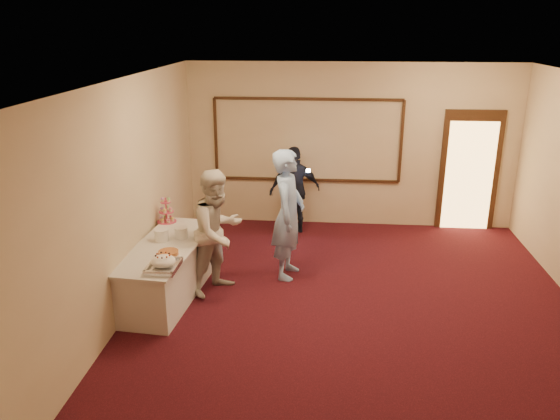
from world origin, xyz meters
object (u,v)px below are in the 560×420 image
object	(u,v)px
buffet_table	(168,270)
plate_stack_b	(181,233)
cupcake_stand	(166,212)
plate_stack_a	(161,235)
guest	(295,190)
tart	(168,253)
woman	(218,232)
man	(288,214)
pavlova_tray	(163,263)

from	to	relation	value
buffet_table	plate_stack_b	size ratio (longest dim) A/B	11.47
buffet_table	cupcake_stand	world-z (taller)	cupcake_stand
plate_stack_a	guest	size ratio (longest dim) A/B	0.13
guest	tart	bearing A→B (deg)	44.45
tart	plate_stack_b	bearing A→B (deg)	88.95
buffet_table	plate_stack_a	xyz separation A→B (m)	(-0.11, 0.15, 0.47)
cupcake_stand	woman	world-z (taller)	woman
cupcake_stand	plate_stack_b	distance (m)	0.74
plate_stack_a	plate_stack_b	size ratio (longest dim) A/B	1.05
man	guest	size ratio (longest dim) A/B	1.23
woman	guest	world-z (taller)	woman
cupcake_stand	guest	distance (m)	2.54
woman	man	bearing A→B (deg)	-23.62
pavlova_tray	woman	size ratio (longest dim) A/B	0.29
cupcake_stand	guest	world-z (taller)	guest
pavlova_tray	man	bearing A→B (deg)	47.78
man	cupcake_stand	bearing A→B (deg)	95.87
buffet_table	plate_stack_b	distance (m)	0.55
cupcake_stand	plate_stack_a	world-z (taller)	cupcake_stand
man	guest	xyz separation A→B (m)	(-0.01, 1.83, -0.18)
plate_stack_b	cupcake_stand	bearing A→B (deg)	121.98
cupcake_stand	guest	xyz separation A→B (m)	(1.85, 1.74, -0.13)
pavlova_tray	woman	bearing A→B (deg)	64.00
pavlova_tray	man	size ratio (longest dim) A/B	0.27
plate_stack_a	buffet_table	bearing A→B (deg)	-54.62
tart	man	bearing A→B (deg)	38.00
buffet_table	pavlova_tray	xyz separation A→B (m)	(0.19, -0.76, 0.46)
guest	buffet_table	bearing A→B (deg)	39.42
pavlova_tray	guest	distance (m)	3.67
plate_stack_b	guest	xyz separation A→B (m)	(1.45, 2.37, -0.06)
cupcake_stand	pavlova_tray	bearing A→B (deg)	-75.15
pavlova_tray	plate_stack_b	size ratio (longest dim) A/B	2.74
pavlova_tray	man	world-z (taller)	man
cupcake_stand	plate_stack_a	size ratio (longest dim) A/B	2.09
buffet_table	man	distance (m)	1.90
pavlova_tray	man	distance (m)	2.12
man	tart	bearing A→B (deg)	136.46
pavlova_tray	tart	size ratio (longest dim) A/B	1.70
tart	woman	xyz separation A→B (m)	(0.54, 0.58, 0.09)
man	plate_stack_b	bearing A→B (deg)	118.74
buffet_table	tart	world-z (taller)	tart
plate_stack_b	man	size ratio (longest dim) A/B	0.10
plate_stack_a	woman	bearing A→B (deg)	6.37
plate_stack_a	tart	xyz separation A→B (m)	(0.24, -0.50, -0.06)
buffet_table	guest	bearing A→B (deg)	58.80
plate_stack_a	man	xyz separation A→B (m)	(1.72, 0.66, 0.12)
buffet_table	plate_stack_a	distance (m)	0.50
buffet_table	woman	bearing A→B (deg)	19.32
man	pavlova_tray	bearing A→B (deg)	146.24
guest	pavlova_tray	bearing A→B (deg)	48.09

